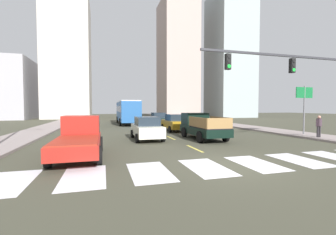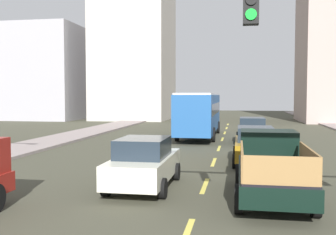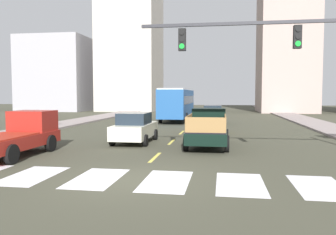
{
  "view_description": "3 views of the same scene",
  "coord_description": "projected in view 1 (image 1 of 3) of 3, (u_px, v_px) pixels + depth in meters",
  "views": [
    {
      "loc": [
        -5.09,
        -8.26,
        2.4
      ],
      "look_at": [
        1.55,
        15.18,
        1.33
      ],
      "focal_mm": 24.29,
      "sensor_mm": 36.0,
      "label": 1
    },
    {
      "loc": [
        1.14,
        -4.7,
        3.15
      ],
      "look_at": [
        -2.81,
        17.36,
        1.91
      ],
      "focal_mm": 42.33,
      "sensor_mm": 36.0,
      "label": 2
    },
    {
      "loc": [
        2.9,
        -10.66,
        2.75
      ],
      "look_at": [
        0.09,
        7.09,
        1.55
      ],
      "focal_mm": 36.86,
      "sensor_mm": 36.0,
      "label": 3
    }
  ],
  "objects": [
    {
      "name": "lane_dash_5",
      "position": [
        136.0,
        122.0,
        37.3
      ],
      "size": [
        0.16,
        2.4,
        0.01
      ],
      "primitive_type": "cube",
      "color": "#D5C44C",
      "rests_on": "ground"
    },
    {
      "name": "traffic_signal_gantry",
      "position": [
        309.0,
        77.0,
        13.66
      ],
      "size": [
        10.69,
        0.27,
        6.0
      ],
      "color": "#2D2D33",
      "rests_on": "ground"
    },
    {
      "name": "sidewalk_right",
      "position": [
        234.0,
        125.0,
        29.81
      ],
      "size": [
        3.17,
        110.0,
        0.15
      ],
      "primitive_type": "cube",
      "color": "gray",
      "rests_on": "ground"
    },
    {
      "name": "tower_tall_centre",
      "position": [
        230.0,
        56.0,
        57.13
      ],
      "size": [
        9.3,
        10.58,
        30.52
      ],
      "primitive_type": "cube",
      "color": "#909C9C",
      "rests_on": "ground"
    },
    {
      "name": "sedan_far",
      "position": [
        175.0,
        123.0,
        23.24
      ],
      "size": [
        2.02,
        4.4,
        1.72
      ],
      "rotation": [
        0.0,
        0.0,
        0.02
      ],
      "color": "#A07217",
      "rests_on": "ground"
    },
    {
      "name": "block_low_left",
      "position": [
        2.0,
        89.0,
        46.24
      ],
      "size": [
        10.9,
        11.43,
        12.32
      ],
      "primitive_type": "cube",
      "color": "#9A989E",
      "rests_on": "ground"
    },
    {
      "name": "sidewalk_left",
      "position": [
        42.0,
        130.0,
        23.64
      ],
      "size": [
        3.17,
        110.0,
        0.15
      ],
      "primitive_type": "cube",
      "color": "gray",
      "rests_on": "ground"
    },
    {
      "name": "lane_dash_1",
      "position": [
        170.0,
        138.0,
        18.08
      ],
      "size": [
        0.16,
        2.4,
        0.01
      ],
      "primitive_type": "cube",
      "color": "#D5C44C",
      "rests_on": "ground"
    },
    {
      "name": "sedan_near_right",
      "position": [
        147.0,
        128.0,
        16.86
      ],
      "size": [
        2.02,
        4.4,
        1.72
      ],
      "rotation": [
        0.0,
        0.0,
        -0.01
      ],
      "color": "beige",
      "rests_on": "ground"
    },
    {
      "name": "crosswalk_stripe_5",
      "position": [
        299.0,
        160.0,
        10.37
      ],
      "size": [
        1.47,
        2.84,
        0.01
      ],
      "primitive_type": "cube",
      "color": "silver",
      "rests_on": "ground"
    },
    {
      "name": "pickup_dark",
      "position": [
        80.0,
        137.0,
        11.23
      ],
      "size": [
        2.18,
        5.2,
        1.96
      ],
      "rotation": [
        0.0,
        0.0,
        0.04
      ],
      "color": "maroon",
      "rests_on": "ground"
    },
    {
      "name": "crosswalk_stripe_0",
      "position": [
        7.0,
        183.0,
        7.22
      ],
      "size": [
        1.47,
        2.84,
        0.01
      ],
      "primitive_type": "cube",
      "color": "silver",
      "rests_on": "ground"
    },
    {
      "name": "pedestrian_walking",
      "position": [
        319.0,
        124.0,
        17.15
      ],
      "size": [
        0.53,
        0.34,
        1.64
      ],
      "rotation": [
        0.0,
        0.0,
        -0.81
      ],
      "color": "#282528",
      "rests_on": "sidewalk_right"
    },
    {
      "name": "crosswalk_stripe_4",
      "position": [
        255.0,
        163.0,
        9.74
      ],
      "size": [
        1.47,
        2.84,
        0.01
      ],
      "primitive_type": "cube",
      "color": "silver",
      "rests_on": "ground"
    },
    {
      "name": "pickup_stakebed",
      "position": [
        201.0,
        126.0,
        17.55
      ],
      "size": [
        2.18,
        5.2,
        1.96
      ],
      "rotation": [
        0.0,
        0.0,
        0.01
      ],
      "color": "black",
      "rests_on": "ground"
    },
    {
      "name": "ground_plane",
      "position": [
        232.0,
        165.0,
        9.43
      ],
      "size": [
        160.0,
        160.0,
        0.0
      ],
      "primitive_type": "plane",
      "color": "#3F3F31"
    },
    {
      "name": "lane_dash_2",
      "position": [
        156.0,
        131.0,
        22.88
      ],
      "size": [
        0.16,
        2.4,
        0.01
      ],
      "primitive_type": "cube",
      "color": "#D5C44C",
      "rests_on": "ground"
    },
    {
      "name": "crosswalk_stripe_2",
      "position": [
        150.0,
        172.0,
        8.48
      ],
      "size": [
        1.47,
        2.84,
        0.01
      ],
      "primitive_type": "cube",
      "color": "silver",
      "rests_on": "ground"
    },
    {
      "name": "direction_sign_green",
      "position": [
        304.0,
        100.0,
        19.04
      ],
      "size": [
        1.7,
        0.12,
        4.2
      ],
      "color": "slate",
      "rests_on": "ground"
    },
    {
      "name": "lane_dash_3",
      "position": [
        147.0,
        127.0,
        27.69
      ],
      "size": [
        0.16,
        2.4,
        0.01
      ],
      "primitive_type": "cube",
      "color": "#D5C44C",
      "rests_on": "ground"
    },
    {
      "name": "lane_dash_0",
      "position": [
        195.0,
        149.0,
        13.27
      ],
      "size": [
        0.16,
        2.4,
        0.01
      ],
      "primitive_type": "cube",
      "color": "#D5C44C",
      "rests_on": "ground"
    },
    {
      "name": "lane_dash_4",
      "position": [
        141.0,
        124.0,
        32.49
      ],
      "size": [
        0.16,
        2.4,
        0.01
      ],
      "primitive_type": "cube",
      "color": "#D5C44C",
      "rests_on": "ground"
    },
    {
      "name": "crosswalk_stripe_3",
      "position": [
        206.0,
        167.0,
        9.11
      ],
      "size": [
        1.47,
        2.84,
        0.01
      ],
      "primitive_type": "cube",
      "color": "silver",
      "rests_on": "ground"
    },
    {
      "name": "sedan_mid",
      "position": [
        158.0,
        119.0,
        30.87
      ],
      "size": [
        2.02,
        4.4,
        1.72
      ],
      "rotation": [
        0.0,
        0.0,
        0.0
      ],
      "color": "black",
      "rests_on": "ground"
    },
    {
      "name": "lane_dash_7",
      "position": [
        129.0,
        119.0,
        46.91
      ],
      "size": [
        0.16,
        2.4,
        0.01
      ],
      "primitive_type": "cube",
      "color": "#D5C44C",
      "rests_on": "ground"
    },
    {
      "name": "crosswalk_stripe_1",
      "position": [
        84.0,
        177.0,
        7.85
      ],
      "size": [
        1.47,
        2.84,
        0.01
      ],
      "primitive_type": "cube",
      "color": "silver",
      "rests_on": "ground"
    },
    {
      "name": "city_bus",
      "position": [
        127.0,
        111.0,
        33.01
      ],
      "size": [
        2.72,
        10.8,
        3.32
      ],
      "rotation": [
        0.0,
        0.0,
        0.01
      ],
      "color": "#215191",
      "rests_on": "ground"
    },
    {
      "name": "block_mid_right",
      "position": [
        177.0,
        60.0,
        56.13
      ],
      "size": [
        8.23,
        10.24,
        28.35
      ],
      "primitive_type": "cube",
      "color": "#A79087",
      "rests_on": "ground"
    },
    {
      "name": "lane_dash_6",
      "position": [
        132.0,
        120.0,
        42.11
      ],
      "size": [
        0.16,
        2.4,
        0.01
      ],
      "primitive_type": "cube",
      "color": "#D5C44C",
      "rests_on": "ground"
    },
    {
      "name": "block_mid_left",
      "position": [
        68.0,
        59.0,
        50.42
      ],
      "size": [
        9.4,
        10.86,
        26.37
      ],
      "primitive_type": "cube",
      "color": "#B5AFA3",
      "rests_on": "ground"
    }
  ]
}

